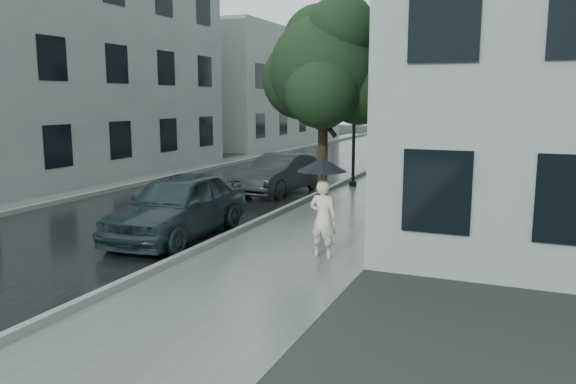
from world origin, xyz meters
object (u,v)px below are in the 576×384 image
at_px(pedestrian, 323,219).
at_px(car_near, 178,205).
at_px(car_far, 280,174).
at_px(lamp_post, 350,111).
at_px(street_tree, 325,69).

height_order(pedestrian, car_near, pedestrian).
distance_m(pedestrian, car_far, 8.06).
bearing_deg(lamp_post, pedestrian, -80.19).
bearing_deg(car_far, car_near, -81.23).
bearing_deg(street_tree, lamp_post, 97.19).
xyz_separation_m(pedestrian, car_far, (-3.99, 7.00, -0.14)).
relative_size(pedestrian, street_tree, 0.27).
bearing_deg(street_tree, pedestrian, -71.19).
distance_m(street_tree, car_near, 6.02).
distance_m(pedestrian, lamp_post, 9.93).
relative_size(street_tree, car_far, 1.48).
distance_m(street_tree, lamp_post, 4.79).
relative_size(car_near, car_far, 1.09).
bearing_deg(lamp_post, car_far, -128.75).
xyz_separation_m(street_tree, lamp_post, (-0.58, 4.57, -1.29)).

